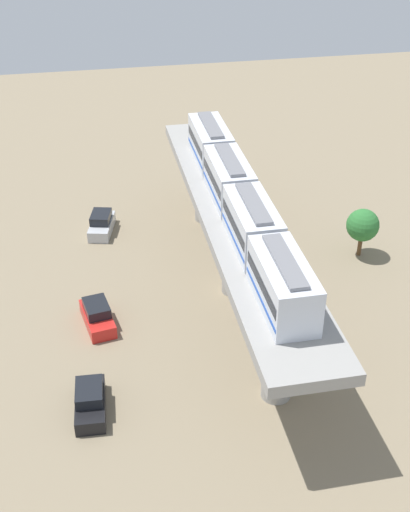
# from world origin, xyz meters

# --- Properties ---
(ground_plane) EXTENTS (120.00, 120.00, 0.00)m
(ground_plane) POSITION_xyz_m (0.00, 0.00, 0.00)
(ground_plane) COLOR #84755B
(viaduct) EXTENTS (5.20, 35.80, 6.90)m
(viaduct) POSITION_xyz_m (0.00, 0.00, 5.44)
(viaduct) COLOR #999691
(viaduct) RESTS_ON ground
(train) EXTENTS (2.64, 27.45, 3.24)m
(train) POSITION_xyz_m (0.00, -1.04, 8.44)
(train) COLOR silver
(train) RESTS_ON viaduct
(parked_car_black) EXTENTS (2.03, 4.29, 1.76)m
(parked_car_black) POSITION_xyz_m (-11.56, -10.72, 0.74)
(parked_car_black) COLOR black
(parked_car_black) RESTS_ON ground
(parked_car_silver) EXTENTS (2.73, 4.50, 1.76)m
(parked_car_silver) POSITION_xyz_m (-9.51, 11.18, 0.74)
(parked_car_silver) COLOR #B2B5BA
(parked_car_silver) RESTS_ON ground
(parked_car_red) EXTENTS (2.51, 4.45, 1.76)m
(parked_car_red) POSITION_xyz_m (-10.64, -2.20, 0.74)
(parked_car_red) COLOR red
(parked_car_red) RESTS_ON ground
(tree_near_viaduct) EXTENTS (2.71, 2.71, 4.23)m
(tree_near_viaduct) POSITION_xyz_m (11.55, 3.08, 2.85)
(tree_near_viaduct) COLOR brown
(tree_near_viaduct) RESTS_ON ground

